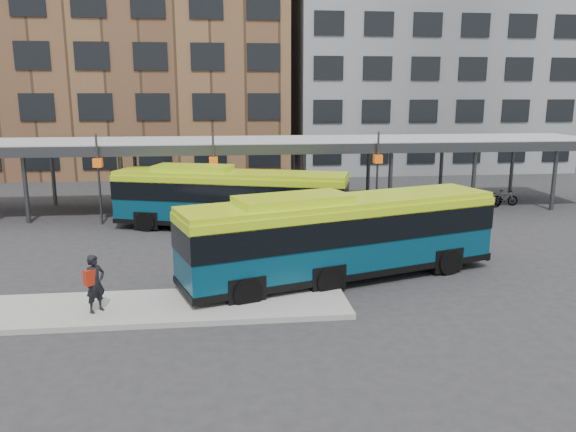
% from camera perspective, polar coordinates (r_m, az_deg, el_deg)
% --- Properties ---
extents(ground, '(120.00, 120.00, 0.00)m').
position_cam_1_polar(ground, '(21.69, 0.28, -6.06)').
color(ground, '#28282B').
rests_on(ground, ground).
extents(boarding_island, '(14.00, 3.00, 0.18)m').
position_cam_1_polar(boarding_island, '(18.95, -15.55, -9.04)').
color(boarding_island, gray).
rests_on(boarding_island, ground).
extents(canopy, '(40.00, 6.53, 4.80)m').
position_cam_1_polar(canopy, '(33.51, -2.44, 7.32)').
color(canopy, '#999B9E').
rests_on(canopy, ground).
extents(building_brick, '(26.00, 14.00, 22.00)m').
position_cam_1_polar(building_brick, '(53.13, -15.34, 16.44)').
color(building_brick, brown).
rests_on(building_brick, ground).
extents(building_grey, '(24.00, 14.00, 20.00)m').
position_cam_1_polar(building_grey, '(55.67, 13.30, 15.31)').
color(building_grey, slate).
rests_on(building_grey, ground).
extents(bus_front, '(12.37, 6.21, 3.35)m').
position_cam_1_polar(bus_front, '(20.88, 5.41, -1.85)').
color(bus_front, '#06354B').
rests_on(bus_front, ground).
extents(bus_rear, '(12.04, 5.93, 3.26)m').
position_cam_1_polar(bus_rear, '(28.70, -5.95, 1.96)').
color(bus_rear, '#06354B').
rests_on(bus_rear, ground).
extents(pedestrian, '(0.78, 0.79, 1.83)m').
position_cam_1_polar(pedestrian, '(18.47, -19.02, -6.47)').
color(pedestrian, black).
rests_on(pedestrian, boarding_island).
extents(bike_rack, '(5.68, 1.46, 0.98)m').
position_cam_1_polar(bike_rack, '(36.38, 18.06, 1.65)').
color(bike_rack, slate).
rests_on(bike_rack, ground).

